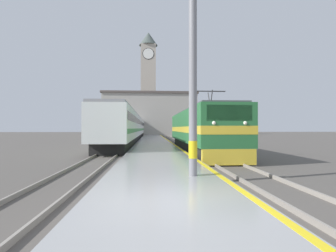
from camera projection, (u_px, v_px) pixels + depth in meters
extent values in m
plane|color=#514C47|center=(154.00, 142.00, 35.78)|extent=(200.00, 200.00, 0.00)
cube|color=#999999|center=(154.00, 143.00, 30.79)|extent=(4.12, 140.00, 0.31)
cube|color=yellow|center=(170.00, 142.00, 30.93)|extent=(0.20, 140.00, 0.00)
cube|color=#514C47|center=(184.00, 144.00, 31.03)|extent=(2.84, 140.00, 0.02)
cube|color=gray|center=(178.00, 144.00, 30.98)|extent=(0.07, 140.00, 0.14)
cube|color=gray|center=(190.00, 144.00, 31.08)|extent=(0.07, 140.00, 0.14)
cube|color=#514C47|center=(125.00, 145.00, 30.56)|extent=(2.83, 140.00, 0.02)
cube|color=gray|center=(118.00, 144.00, 30.51)|extent=(0.07, 140.00, 0.14)
cube|color=gray|center=(131.00, 144.00, 30.61)|extent=(0.07, 140.00, 0.14)
cube|color=black|center=(198.00, 146.00, 21.46)|extent=(2.46, 15.54, 0.90)
cube|color=#286B38|center=(198.00, 126.00, 21.47)|extent=(2.90, 16.89, 2.36)
cube|color=gold|center=(198.00, 129.00, 21.47)|extent=(2.92, 16.91, 0.44)
cube|color=gold|center=(229.00, 157.00, 13.18)|extent=(2.75, 0.30, 0.81)
cube|color=black|center=(229.00, 113.00, 13.11)|extent=(2.32, 0.12, 0.80)
sphere|color=white|center=(214.00, 123.00, 13.01)|extent=(0.20, 0.20, 0.20)
sphere|color=white|center=(245.00, 123.00, 13.12)|extent=(0.20, 0.20, 0.20)
cube|color=#4C4C51|center=(198.00, 111.00, 21.48)|extent=(2.61, 16.05, 0.12)
cylinder|color=#333333|center=(211.00, 98.00, 16.93)|extent=(0.06, 0.63, 1.03)
cylinder|color=#333333|center=(209.00, 99.00, 17.62)|extent=(0.06, 0.63, 1.03)
cube|color=#262626|center=(210.00, 91.00, 17.28)|extent=(2.03, 0.08, 0.06)
cube|color=black|center=(132.00, 137.00, 43.37)|extent=(2.47, 50.78, 0.90)
cube|color=silver|center=(132.00, 126.00, 43.38)|extent=(2.90, 52.89, 2.76)
cube|color=black|center=(132.00, 123.00, 43.39)|extent=(2.92, 51.84, 0.64)
cube|color=#338442|center=(132.00, 129.00, 43.38)|extent=(2.92, 51.84, 0.36)
cube|color=gray|center=(132.00, 117.00, 43.40)|extent=(2.67, 52.89, 0.20)
cylinder|color=gray|center=(193.00, 63.00, 9.03)|extent=(0.28, 0.28, 7.80)
cylinder|color=yellow|center=(193.00, 150.00, 9.00)|extent=(0.30, 0.30, 0.60)
cube|color=#ADA393|center=(148.00, 90.00, 78.24)|extent=(4.38, 4.38, 26.72)
cylinder|color=black|center=(148.00, 54.00, 76.12)|extent=(3.37, 0.06, 3.37)
cylinder|color=white|center=(148.00, 54.00, 76.09)|extent=(3.07, 0.10, 3.07)
cone|color=#47514C|center=(148.00, 39.00, 78.36)|extent=(5.48, 5.48, 3.94)
cube|color=#A8A399|center=(150.00, 115.00, 68.19)|extent=(23.32, 9.50, 10.52)
cube|color=#564C47|center=(150.00, 94.00, 68.24)|extent=(23.92, 10.10, 0.50)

